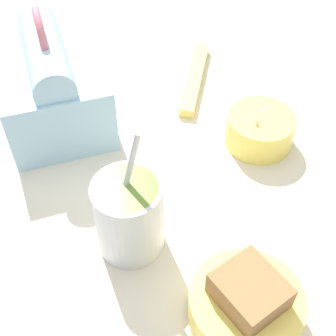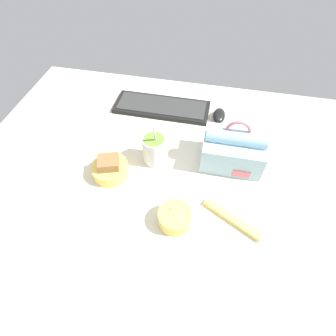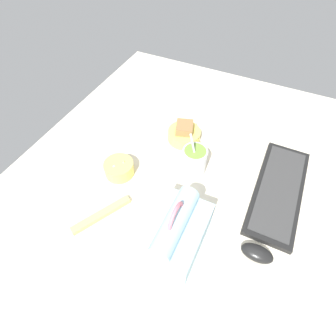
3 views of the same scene
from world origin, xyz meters
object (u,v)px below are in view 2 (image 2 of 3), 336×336
Objects in this scene: lunch_bag at (233,149)px; chopstick_case at (232,219)px; bento_bowl_snacks at (175,217)px; computer_mouse at (219,116)px; keyboard at (162,107)px; soup_cup at (154,149)px; bento_bowl_sandwich at (110,168)px.

chopstick_case is (1.99, -23.65, -5.65)cm from lunch_bag.
bento_bowl_snacks is 50.40cm from computer_mouse.
lunch_bag is 2.29× the size of computer_mouse.
bento_bowl_snacks is at bearing -167.10° from chopstick_case.
keyboard is 24.40cm from computer_mouse.
bento_bowl_sandwich is at bearing -145.34° from soup_cup.
keyboard is 38.90cm from bento_bowl_sandwich.
chopstick_case is at bearing -85.18° from lunch_bag.
soup_cup is 1.96× the size of computer_mouse.
soup_cup is (-26.41, -4.86, -0.96)cm from lunch_bag.
lunch_bag is 23.32cm from computer_mouse.
bento_bowl_sandwich is 49.48cm from computer_mouse.
bento_bowl_sandwich is 42.85cm from chopstick_case.
lunch_bag is at bearing 10.42° from soup_cup.
lunch_bag is (30.25, -23.63, 5.43)cm from keyboard.
lunch_bag is 24.40cm from chopstick_case.
bento_bowl_snacks is at bearing -63.06° from soup_cup.
lunch_bag is 26.87cm from soup_cup.
lunch_bag is 1.17× the size of soup_cup.
soup_cup is at bearing -82.33° from keyboard.
bento_bowl_snacks is 0.55× the size of chopstick_case.
computer_mouse is 0.49× the size of chopstick_case.
lunch_bag is 31.53cm from bento_bowl_snacks.
chopstick_case is at bearing -12.95° from bento_bowl_sandwich.
bento_bowl_sandwich is 0.68× the size of chopstick_case.
soup_cup is 1.75× the size of bento_bowl_snacks.
bento_bowl_snacks is (15.35, -51.15, 1.56)cm from keyboard.
computer_mouse is (33.81, 36.12, -1.05)cm from bento_bowl_sandwich.
chopstick_case is at bearing -55.71° from keyboard.
keyboard is 53.42cm from bento_bowl_snacks.
soup_cup is 25.59cm from bento_bowl_snacks.
soup_cup is 0.97× the size of chopstick_case.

